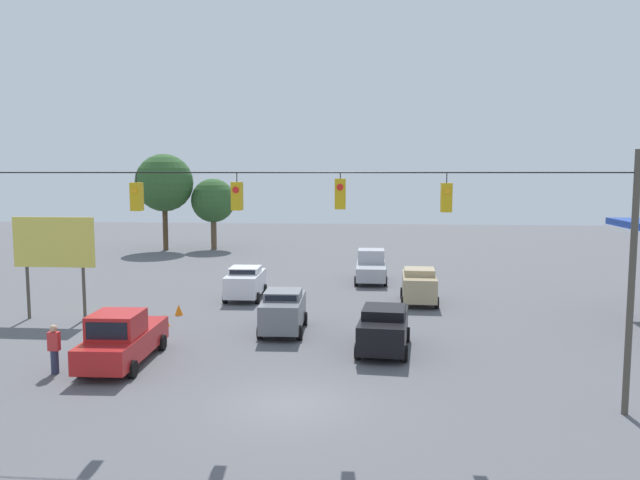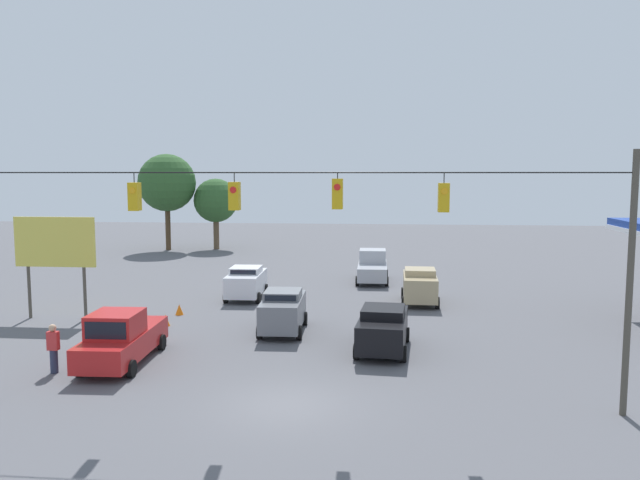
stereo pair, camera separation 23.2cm
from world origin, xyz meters
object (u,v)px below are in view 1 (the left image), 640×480
Objects in this scene: roadside_billboard at (54,247)px; tree_horizon_right at (164,183)px; sedan_tan_oncoming_far at (419,285)px; sedan_black_crossing_near at (384,328)px; pickup_truck_red_parked_shoulder at (122,339)px; traffic_cone_nearest at (129,347)px; sedan_white_withflow_far at (245,282)px; tree_horizon_left at (213,201)px; pedestrian at (54,349)px; sedan_grey_withflow_mid at (283,310)px; traffic_cone_fourth at (179,310)px; pickup_truck_silver_oncoming_deep at (371,267)px; traffic_cone_second at (148,332)px; overhead_signal_span at (289,245)px; traffic_cone_third at (165,320)px.

roadside_billboard is 0.57× the size of tree_horizon_right.
sedan_tan_oncoming_far reaches higher than sedan_black_crossing_near.
pickup_truck_red_parked_shoulder is 9.80× the size of traffic_cone_nearest.
tree_horizon_left is (7.81, -23.07, 3.65)m from sedan_white_withflow_far.
pedestrian is (14.18, 13.62, -0.10)m from sedan_tan_oncoming_far.
sedan_black_crossing_near is 8.30× the size of traffic_cone_nearest.
sedan_tan_oncoming_far is 0.87× the size of sedan_black_crossing_near.
traffic_cone_nearest is (5.76, 3.97, -0.73)m from sedan_grey_withflow_mid.
sedan_grey_withflow_mid is at bearing 153.55° from traffic_cone_fourth.
pickup_truck_silver_oncoming_deep is 0.98× the size of roadside_billboard.
traffic_cone_second is at bearing -108.00° from pedestrian.
overhead_signal_span is at bearing 121.86° from traffic_cone_fourth.
tree_horizon_left is (12.58, -39.31, -0.47)m from overhead_signal_span.
sedan_tan_oncoming_far is 13.23m from traffic_cone_fourth.
overhead_signal_span reaches higher than sedan_black_crossing_near.
overhead_signal_span is at bearing 63.80° from sedan_black_crossing_near.
traffic_cone_third is at bearing 100.10° from tree_horizon_left.
sedan_black_crossing_near is (-0.58, 16.44, -0.02)m from pickup_truck_silver_oncoming_deep.
traffic_cone_nearest is at bearing 106.27° from tree_horizon_right.
roadside_billboard is at bearing -7.55° from sedan_grey_withflow_mid.
tree_horizon_left reaches higher than pickup_truck_silver_oncoming_deep.
sedan_black_crossing_near reaches higher than traffic_cone_nearest.
traffic_cone_second is 2.18m from traffic_cone_third.
traffic_cone_nearest is at bearing -34.28° from overhead_signal_span.
pickup_truck_silver_oncoming_deep reaches higher than traffic_cone_third.
traffic_cone_fourth is 0.31× the size of pedestrian.
sedan_white_withflow_far is (4.76, -16.24, -4.12)m from overhead_signal_span.
traffic_cone_nearest is 4.55m from traffic_cone_third.
pickup_truck_red_parked_shoulder is at bearing 15.13° from sedan_black_crossing_near.
traffic_cone_nearest is at bearing 98.83° from tree_horizon_left.
traffic_cone_third is at bearing -86.91° from pickup_truck_red_parked_shoulder.
tree_horizon_right is (16.96, -38.25, 1.24)m from overhead_signal_span.
sedan_tan_oncoming_far is at bearing -163.67° from roadside_billboard.
traffic_cone_second is 0.08× the size of tree_horizon_left.
sedan_grey_withflow_mid reaches higher than sedan_white_withflow_far.
roadside_billboard is 2.82× the size of pedestrian.
sedan_tan_oncoming_far is at bearing -102.58° from sedan_black_crossing_near.
roadside_billboard reaches higher than traffic_cone_nearest.
sedan_black_crossing_near is at bearing 77.42° from sedan_tan_oncoming_far.
sedan_grey_withflow_mid is at bearing -145.40° from traffic_cone_nearest.
pickup_truck_red_parked_shoulder is at bearing 63.71° from pickup_truck_silver_oncoming_deep.
traffic_cone_nearest and traffic_cone_third have the same top height.
traffic_cone_nearest is 1.00× the size of traffic_cone_third.
overhead_signal_span is 5.15× the size of sedan_white_withflow_far.
sedan_white_withflow_far reaches higher than traffic_cone_second.
sedan_white_withflow_far is 2.21× the size of pedestrian.
traffic_cone_nearest is 0.08× the size of tree_horizon_left.
pedestrian reaches higher than sedan_black_crossing_near.
sedan_tan_oncoming_far reaches higher than sedan_grey_withflow_mid.
sedan_white_withflow_far is at bearing -110.31° from traffic_cone_third.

